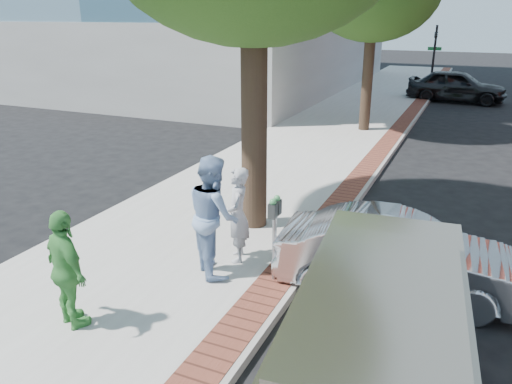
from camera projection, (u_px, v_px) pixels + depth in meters
The scene contains 13 objects.
ground at pixel (241, 276), 8.78m from camera, with size 120.00×120.00×0.00m, color black.
sidewalk at pixel (306, 153), 16.21m from camera, with size 5.00×60.00×0.15m, color #9E9991.
brick_strip at pixel (374, 158), 15.34m from camera, with size 0.60×60.00×0.01m, color brown.
curb at pixel (385, 162), 15.23m from camera, with size 0.10×60.00×0.15m, color gray.
office_base at pixel (206, 53), 32.00m from camera, with size 18.20×22.20×4.00m, color gray.
signal_near at pixel (434, 55), 26.60m from camera, with size 0.70×0.15×3.80m.
parking_meter at pixel (275, 221), 8.02m from camera, with size 0.12×0.32×1.47m.
person_gray at pixel (238, 215), 8.79m from camera, with size 0.63×0.41×1.72m, color #A7A7AC.
person_officer at pixel (213, 215), 8.33m from camera, with size 1.00×0.78×2.06m, color #7C97C0.
person_green at pixel (67, 270), 6.87m from camera, with size 1.03×0.43×1.75m, color #479A46.
sedan_silver at pixel (400, 256), 8.08m from camera, with size 1.38×3.95×1.30m, color #B1B2B8.
bg_car at pixel (457, 86), 25.83m from camera, with size 1.95×4.85×1.65m, color black.
van at pixel (380, 333), 5.67m from camera, with size 2.17×4.73×1.70m.
Camera 1 is at (3.39, -6.99, 4.36)m, focal length 35.00 mm.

